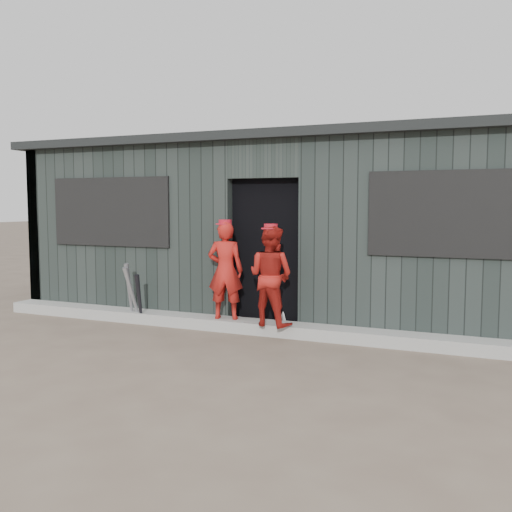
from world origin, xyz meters
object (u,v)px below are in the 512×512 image
at_px(player_red_right, 271,276).
at_px(dugout, 299,228).
at_px(player_red_left, 225,270).
at_px(bat_mid, 130,293).
at_px(player_grey_back, 287,281).
at_px(bat_left, 133,295).
at_px(bat_right, 139,299).

xyz_separation_m(player_red_right, dugout, (-0.26, 1.85, 0.51)).
xyz_separation_m(player_red_left, player_red_right, (0.70, -0.16, -0.02)).
relative_size(bat_mid, player_grey_back, 0.68).
distance_m(player_red_left, player_red_right, 0.72).
relative_size(bat_left, player_grey_back, 0.66).
relative_size(player_red_right, dugout, 0.15).
bearing_deg(dugout, bat_left, -134.14).
height_order(bat_mid, player_red_left, player_red_left).
bearing_deg(player_red_right, player_grey_back, -76.56).
relative_size(bat_left, dugout, 0.10).
bearing_deg(bat_right, bat_mid, 162.90).
bearing_deg(player_grey_back, bat_left, 15.86).
distance_m(bat_left, player_grey_back, 2.16).
xyz_separation_m(bat_left, dugout, (1.80, 1.85, 0.88)).
xyz_separation_m(bat_left, player_red_left, (1.36, 0.16, 0.39)).
bearing_deg(player_red_left, bat_mid, -9.57).
distance_m(player_red_right, dugout, 1.94).
bearing_deg(player_grey_back, bat_mid, 13.91).
distance_m(bat_right, player_red_right, 1.99).
bearing_deg(player_red_right, bat_mid, 10.24).
distance_m(bat_mid, player_red_right, 2.17).
distance_m(bat_right, player_red_left, 1.33).
xyz_separation_m(bat_mid, bat_right, (0.20, -0.06, -0.07)).
height_order(bat_right, player_red_right, player_red_right).
xyz_separation_m(bat_mid, player_grey_back, (2.12, 0.63, 0.20)).
xyz_separation_m(bat_mid, dugout, (1.88, 1.80, 0.86)).
relative_size(bat_left, player_red_right, 0.67).
xyz_separation_m(bat_mid, player_red_right, (2.14, -0.05, 0.35)).
distance_m(bat_mid, bat_right, 0.22).
distance_m(bat_right, player_grey_back, 2.06).
bearing_deg(bat_right, bat_left, 174.99).
bearing_deg(bat_left, bat_right, -5.01).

